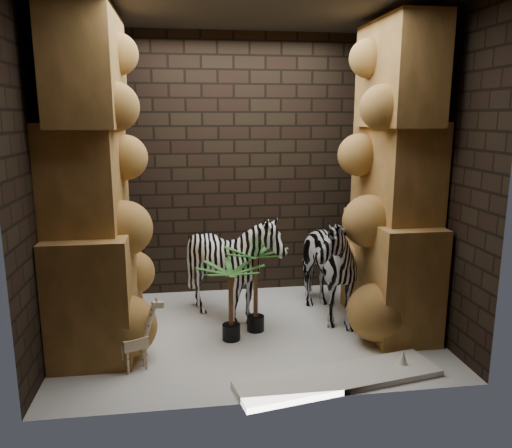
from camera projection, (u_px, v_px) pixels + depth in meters
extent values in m
plane|color=silver|center=(249.00, 332.00, 4.94)|extent=(3.50, 3.50, 0.00)
plane|color=#332F2C|center=(248.00, 6.00, 4.31)|extent=(3.50, 3.50, 0.00)
plane|color=black|center=(234.00, 167.00, 5.84)|extent=(3.50, 0.00, 3.50)
plane|color=black|center=(271.00, 203.00, 3.42)|extent=(3.50, 0.00, 3.50)
plane|color=black|center=(49.00, 184.00, 4.38)|extent=(0.00, 3.00, 3.00)
plane|color=black|center=(427.00, 177.00, 4.87)|extent=(0.00, 3.00, 3.00)
imported|color=white|center=(319.00, 255.00, 5.17)|extent=(0.79, 1.22, 1.35)
imported|color=white|center=(233.00, 272.00, 5.10)|extent=(0.96, 1.18, 1.05)
cube|color=white|center=(339.00, 378.00, 4.02)|extent=(1.74, 0.72, 0.05)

